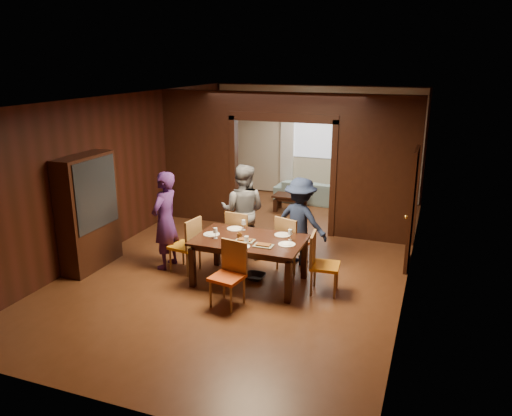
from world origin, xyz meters
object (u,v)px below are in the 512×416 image
at_px(person_navy, 300,221).
at_px(dining_table, 249,261).
at_px(hutch, 88,212).
at_px(chair_left, 185,244).
at_px(person_grey, 243,211).
at_px(coffee_table, 290,203).
at_px(chair_far_l, 242,236).
at_px(chair_right, 325,264).
at_px(person_purple, 165,220).
at_px(chair_far_r, 292,242).
at_px(chair_near, 227,275).
at_px(sofa, 314,192).

bearing_deg(person_navy, dining_table, 77.88).
bearing_deg(hutch, chair_left, 13.64).
bearing_deg(chair_left, person_grey, 154.32).
distance_m(dining_table, coffee_table, 4.11).
relative_size(dining_table, chair_far_l, 1.82).
bearing_deg(chair_far_l, chair_right, 162.79).
xyz_separation_m(person_purple, chair_far_r, (2.09, 0.69, -0.38)).
relative_size(dining_table, coffee_table, 2.21).
xyz_separation_m(person_grey, chair_left, (-0.68, -1.00, -0.39)).
xyz_separation_m(person_grey, chair_far_l, (0.08, -0.26, -0.39)).
relative_size(coffee_table, chair_far_l, 0.82).
xyz_separation_m(dining_table, chair_far_l, (-0.45, 0.79, 0.10)).
relative_size(person_grey, chair_right, 1.79).
bearing_deg(chair_far_l, person_purple, 37.27).
xyz_separation_m(person_navy, chair_left, (-1.76, -1.04, -0.30)).
bearing_deg(chair_near, sofa, 101.31).
distance_m(person_navy, chair_far_l, 1.08).
xyz_separation_m(person_purple, sofa, (1.42, 4.91, -0.58)).
height_order(person_purple, person_navy, person_purple).
height_order(chair_left, chair_far_l, same).
height_order(person_purple, chair_left, person_purple).
bearing_deg(chair_far_r, chair_far_l, 17.89).
bearing_deg(sofa, person_purple, 76.53).
relative_size(person_purple, chair_left, 1.77).
bearing_deg(dining_table, chair_left, 177.63).
height_order(sofa, chair_far_l, chair_far_l).
height_order(sofa, chair_far_r, chair_far_r).
distance_m(person_purple, person_grey, 1.43).
xyz_separation_m(sofa, chair_far_l, (-0.28, -4.21, 0.20)).
xyz_separation_m(person_navy, hutch, (-3.40, -1.43, 0.21)).
xyz_separation_m(person_purple, coffee_table, (1.09, 3.97, -0.66)).
relative_size(person_grey, chair_near, 1.79).
relative_size(dining_table, hutch, 0.88).
relative_size(person_navy, sofa, 0.82).
xyz_separation_m(chair_right, chair_far_r, (-0.75, 0.73, 0.00)).
relative_size(person_navy, hutch, 0.79).
height_order(chair_left, hutch, hutch).
xyz_separation_m(person_purple, hutch, (-1.25, -0.44, 0.14)).
bearing_deg(chair_left, chair_far_r, 122.13).
bearing_deg(person_grey, hutch, 23.85).
bearing_deg(person_grey, chair_far_r, 158.53).
height_order(chair_right, chair_far_r, same).
bearing_deg(person_grey, chair_left, 48.37).
bearing_deg(coffee_table, person_navy, -70.40).
relative_size(chair_left, chair_far_l, 1.00).
height_order(person_purple, chair_near, person_purple).
relative_size(coffee_table, chair_left, 0.82).
height_order(chair_far_l, chair_far_r, same).
distance_m(chair_far_l, chair_far_r, 0.94).
bearing_deg(person_grey, chair_near, 97.82).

